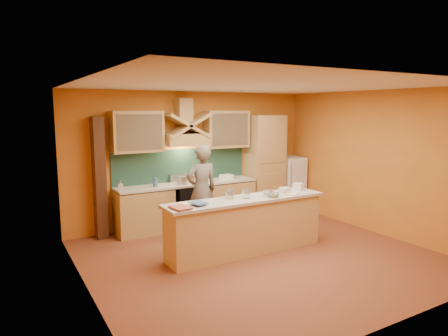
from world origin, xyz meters
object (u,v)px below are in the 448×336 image
stove (188,205)px  fridge (289,184)px  person (202,191)px  mixing_bowl (271,195)px  kitchen_scale (269,194)px

stove → fridge: 2.71m
stove → person: person is taller
stove → mixing_bowl: (0.65, -2.01, 0.53)m
fridge → mixing_bowl: bearing=-135.6°
person → kitchen_scale: bearing=114.4°
stove → person: bearing=-92.5°
kitchen_scale → mixing_bowl: bearing=3.5°
stove → kitchen_scale: 2.17m
fridge → mixing_bowl: 2.90m
stove → kitchen_scale: size_ratio=6.79×
mixing_bowl → fridge: bearing=44.4°
kitchen_scale → mixing_bowl: 0.06m
fridge → kitchen_scale: size_ratio=9.81×
fridge → person: 2.83m
mixing_bowl → stove: bearing=107.8°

